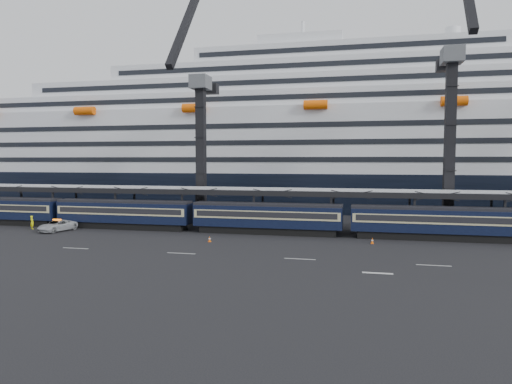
{
  "coord_description": "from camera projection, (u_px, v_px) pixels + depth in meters",
  "views": [
    {
      "loc": [
        3.36,
        -46.62,
        9.38
      ],
      "look_at": [
        -9.44,
        10.0,
        5.33
      ],
      "focal_mm": 32.0,
      "sensor_mm": 36.0,
      "label": 1
    }
  ],
  "objects": [
    {
      "name": "ground",
      "position": [
        324.0,
        252.0,
        46.75
      ],
      "size": [
        260.0,
        260.0,
        0.0
      ],
      "primitive_type": "plane",
      "color": "black",
      "rests_on": "ground"
    },
    {
      "name": "lane_markings",
      "position": [
        414.0,
        267.0,
        39.87
      ],
      "size": [
        111.0,
        4.27,
        0.02
      ],
      "color": "beige",
      "rests_on": "ground"
    },
    {
      "name": "train",
      "position": [
        293.0,
        217.0,
        57.35
      ],
      "size": [
        133.05,
        3.0,
        4.05
      ],
      "color": "black",
      "rests_on": "ground"
    },
    {
      "name": "canopy",
      "position": [
        333.0,
        192.0,
        60.01
      ],
      "size": [
        130.0,
        6.25,
        5.53
      ],
      "color": "gray",
      "rests_on": "ground"
    },
    {
      "name": "cruise_ship",
      "position": [
        337.0,
        145.0,
        90.88
      ],
      "size": [
        214.09,
        28.84,
        34.0
      ],
      "color": "black",
      "rests_on": "ground"
    },
    {
      "name": "crane_dark_near",
      "position": [
        200.0,
        143.0,
        68.41
      ],
      "size": [
        4.5,
        17.75,
        35.08
      ],
      "color": "#474A4E",
      "rests_on": "ground"
    },
    {
      "name": "crane_dark_mid",
      "position": [
        451.0,
        130.0,
        59.63
      ],
      "size": [
        4.5,
        18.24,
        39.64
      ],
      "color": "#474A4E",
      "rests_on": "ground"
    },
    {
      "name": "pickup_truck",
      "position": [
        57.0,
        226.0,
        60.27
      ],
      "size": [
        3.62,
        5.67,
        1.46
      ],
      "primitive_type": "imported",
      "rotation": [
        0.0,
        0.0,
        -0.25
      ],
      "color": "#AEB1B5",
      "rests_on": "ground"
    },
    {
      "name": "worker",
      "position": [
        32.0,
        222.0,
        62.12
      ],
      "size": [
        0.79,
        0.67,
        1.83
      ],
      "primitive_type": "imported",
      "rotation": [
        0.0,
        0.0,
        2.74
      ],
      "color": "#FDFF0D",
      "rests_on": "ground"
    },
    {
      "name": "traffic_cone_b",
      "position": [
        40.0,
        229.0,
        60.2
      ],
      "size": [
        0.37,
        0.37,
        0.74
      ],
      "color": "#FA5D07",
      "rests_on": "ground"
    },
    {
      "name": "traffic_cone_c",
      "position": [
        210.0,
        239.0,
        52.39
      ],
      "size": [
        0.34,
        0.34,
        0.69
      ],
      "color": "#FA5D07",
      "rests_on": "ground"
    },
    {
      "name": "traffic_cone_d",
      "position": [
        372.0,
        241.0,
        51.27
      ],
      "size": [
        0.35,
        0.35,
        0.7
      ],
      "color": "#FA5D07",
      "rests_on": "ground"
    }
  ]
}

